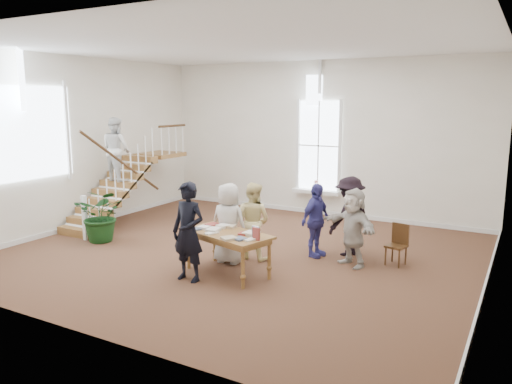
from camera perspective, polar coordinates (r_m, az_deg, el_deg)
The scene contains 12 objects.
ground at distance 11.26m, azimuth -1.66°, elevation -6.95°, with size 10.00×10.00×0.00m, color #4E301E.
room_shell at distance 14.98m, azimuth 6.95°, elevation -1.04°, with size 10.49×10.00×10.00m.
staircase at distance 14.12m, azimuth -15.44°, elevation 2.97°, with size 1.10×4.10×2.92m.
library_table at distance 9.75m, azimuth -3.31°, elevation -5.11°, with size 1.96×1.34×0.90m.
police_officer at distance 9.43m, azimuth -7.74°, elevation -4.53°, with size 0.69×0.45×1.89m, color black.
elderly_woman at distance 10.40m, azimuth -3.16°, elevation -3.60°, with size 0.83×0.54×1.69m, color beige.
person_yellow at distance 10.67m, azimuth -0.36°, elevation -3.31°, with size 0.81×0.63×1.66m, color #F6E29A.
woman_cluster_a at distance 10.87m, azimuth 6.84°, elevation -3.23°, with size 0.95×0.39×1.61m, color #3A3786.
woman_cluster_b at distance 11.07m, azimuth 10.61°, elevation -2.74°, with size 1.13×0.65×1.75m, color black.
woman_cluster_c at distance 10.39m, azimuth 11.02°, elevation -3.97°, with size 1.51×0.48×1.62m, color beige.
floor_plant at distance 12.54m, azimuth -17.17°, elevation -2.55°, with size 1.16×1.01×1.29m, color #113813.
side_chair at distance 10.78m, azimuth 15.91°, elevation -5.57°, with size 0.45×0.45×0.86m.
Camera 1 is at (5.51, -9.22, 3.37)m, focal length 35.00 mm.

